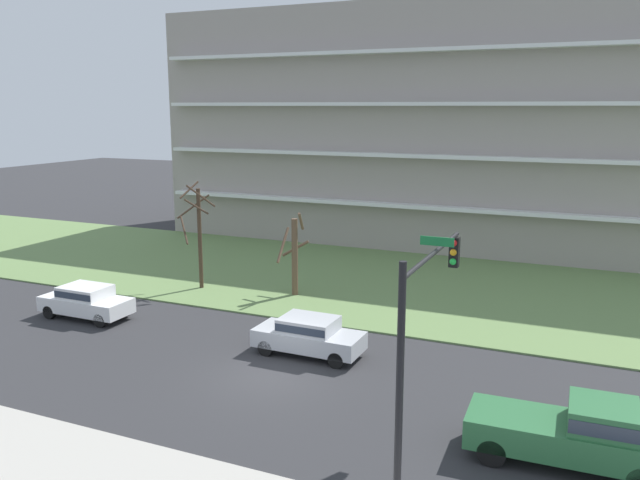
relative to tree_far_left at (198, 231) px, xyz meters
name	(u,v)px	position (x,y,z in m)	size (l,w,h in m)	color
ground	(270,376)	(9.08, -8.87, -3.23)	(160.00, 160.00, 0.00)	#2D2D30
grass_lawn_strip	(387,283)	(9.08, 5.13, -3.19)	(80.00, 16.00, 0.08)	#66844C
apartment_building	(447,128)	(9.08, 18.74, 5.12)	(40.63, 12.17, 16.69)	#9E938C
tree_far_left	(198,231)	(0.00, 0.00, 0.00)	(2.44, 2.57, 5.88)	#423023
tree_left	(294,254)	(5.31, 0.95, -0.99)	(1.44, 1.74, 4.54)	brown
pickup_green_near_left	(576,432)	(19.73, -10.86, -2.21)	(5.46, 2.17, 1.95)	#2D6B3D
sedan_silver_center_left	(309,334)	(9.51, -6.37, -2.36)	(4.42, 1.86, 1.57)	#B7BABF
sedan_white_center_right	(86,300)	(-2.08, -6.37, -2.36)	(4.40, 1.80, 1.57)	white
traffic_signal_mast	(423,324)	(16.00, -13.55, 1.25)	(0.90, 5.75, 6.52)	black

